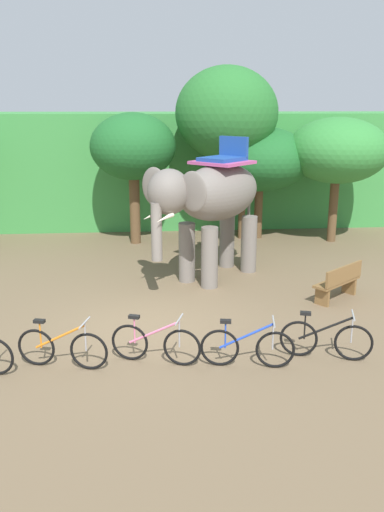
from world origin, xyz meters
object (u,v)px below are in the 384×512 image
Objects in this scene: bike_blue at (247,347)px; bike_black at (326,339)px; tree_right at (337,151)px; tree_center at (227,114)px; tree_center_right at (244,134)px; bike_orange at (62,348)px; bike_pink at (155,343)px; tree_center_left at (260,159)px; wooden_bench at (339,281)px; tree_far_right at (133,147)px; elephant at (212,199)px.

bike_black is (1.53, 0.22, 0.00)m from bike_blue.
bike_black is at bearing -109.43° from tree_right.
tree_center_right is (0.64, 0.25, -0.66)m from tree_center.
bike_orange is 1.68m from bike_pink.
bike_black is at bearing -1.42° from bike_pink.
tree_center_left is (1.24, 0.27, -1.52)m from tree_center.
wooden_bench is (-1.77, -5.74, -2.63)m from tree_right.
tree_far_right is 1.04× the size of tree_right.
tree_center_right is 7.28m from wooden_bench.
bike_black is at bearing -90.19° from tree_center_right.
wooden_bench is at bearing -33.08° from elephant.
tree_center_right is 2.86× the size of bike_pink.
tree_far_right is 2.61× the size of bike_orange.
bike_blue is (1.65, -0.29, 0.00)m from bike_pink.
bike_black is at bearing -93.80° from tree_center_left.
wooden_bench is at bearing 66.35° from bike_black.
tree_center_left is 2.35× the size of bike_black.
tree_far_right is 3.29m from tree_center.
tree_far_right is at bearing 117.18° from elephant.
bike_blue reaches higher than wooden_bench.
tree_right is 2.56× the size of bike_pink.
bike_orange is at bearing 179.60° from bike_black.
tree_far_right is 9.96m from bike_blue.
tree_center_left is 10.42m from bike_pink.
bike_pink is (1.68, 0.04, 0.00)m from bike_orange.
tree_center_left is at bearing 5.32° from tree_far_right.
tree_center_right is 1.05m from tree_center_left.
elephant is 3.88m from wooden_bench.
tree_center_right is at bearing 89.81° from bike_black.
tree_center reaches higher than bike_orange.
bike_orange is at bearing -178.48° from bike_pink.
tree_center reaches higher than wooden_bench.
bike_blue is at bearing -89.35° from elephant.
bike_blue is at bearing -171.95° from bike_black.
elephant is at bearing -115.92° from tree_center_left.
bike_black is at bearing -67.73° from tree_far_right.
tree_center_right is 1.12× the size of tree_right.
bike_blue is (-1.56, -9.67, -3.26)m from tree_center_right.
tree_far_right is 1.12× the size of tree_center_left.
tree_center is at bearing 65.12° from bike_orange.
wooden_bench is at bearing 48.67° from bike_blue.
tree_center is at bearing 93.77° from bike_black.
bike_black is (0.61, -9.20, -3.92)m from tree_center.
tree_center_right is 1.25× the size of elephant.
bike_blue is 1.02× the size of bike_black.
tree_center reaches higher than tree_far_right.
bike_pink is at bearing -108.89° from tree_center_right.
bike_orange and bike_black have the same top height.
elephant is at bearing -62.82° from tree_far_right.
tree_center_left reaches higher than bike_pink.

